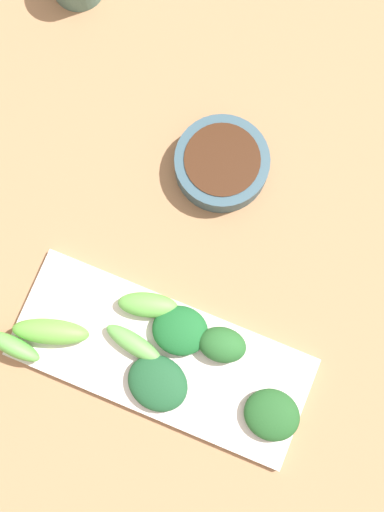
% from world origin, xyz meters
% --- Properties ---
extents(tabletop, '(2.10, 2.10, 0.02)m').
position_xyz_m(tabletop, '(0.00, 0.00, 0.01)').
color(tabletop, '#97704C').
rests_on(tabletop, ground).
extents(sauce_bowl, '(0.11, 0.11, 0.03)m').
position_xyz_m(sauce_bowl, '(-0.11, -0.02, 0.04)').
color(sauce_bowl, '#2F4B59').
rests_on(sauce_bowl, tabletop).
extents(serving_plate, '(0.13, 0.34, 0.01)m').
position_xyz_m(serving_plate, '(0.12, -0.00, 0.03)').
color(serving_plate, silver).
rests_on(serving_plate, tabletop).
extents(broccoli_leafy_0, '(0.05, 0.06, 0.03)m').
position_xyz_m(broccoli_leafy_0, '(0.09, 0.06, 0.05)').
color(broccoli_leafy_0, '#245C28').
rests_on(broccoli_leafy_0, serving_plate).
extents(broccoli_leafy_1, '(0.07, 0.08, 0.02)m').
position_xyz_m(broccoli_leafy_1, '(0.15, 0.01, 0.04)').
color(broccoli_leafy_1, '#1B4D2A').
rests_on(broccoli_leafy_1, serving_plate).
extents(broccoli_leafy_2, '(0.06, 0.07, 0.02)m').
position_xyz_m(broccoli_leafy_2, '(0.14, 0.14, 0.04)').
color(broccoli_leafy_2, '#1F5122').
rests_on(broccoli_leafy_2, serving_plate).
extents(broccoli_stalk_3, '(0.05, 0.09, 0.03)m').
position_xyz_m(broccoli_stalk_3, '(0.15, -0.13, 0.05)').
color(broccoli_stalk_3, '#61AB40').
rests_on(broccoli_stalk_3, serving_plate).
extents(broccoli_stalk_4, '(0.04, 0.08, 0.02)m').
position_xyz_m(broccoli_stalk_4, '(0.12, -0.03, 0.04)').
color(broccoli_stalk_4, '#5DA64A').
rests_on(broccoli_stalk_4, serving_plate).
extents(broccoli_stalk_5, '(0.03, 0.07, 0.03)m').
position_xyz_m(broccoli_stalk_5, '(0.18, -0.16, 0.05)').
color(broccoli_stalk_5, '#5EB64A').
rests_on(broccoli_stalk_5, serving_plate).
extents(broccoli_stalk_6, '(0.05, 0.07, 0.02)m').
position_xyz_m(broccoli_stalk_6, '(0.08, -0.04, 0.04)').
color(broccoli_stalk_6, '#5CA745').
rests_on(broccoli_stalk_6, serving_plate).
extents(broccoli_leafy_7, '(0.06, 0.07, 0.02)m').
position_xyz_m(broccoli_leafy_7, '(0.09, 0.01, 0.04)').
color(broccoli_leafy_7, '#185B27').
rests_on(broccoli_leafy_7, serving_plate).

